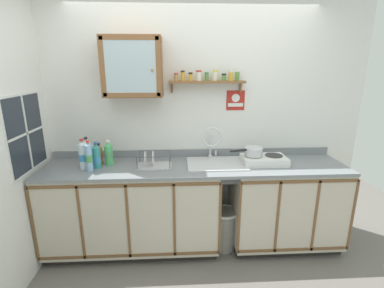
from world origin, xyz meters
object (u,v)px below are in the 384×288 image
(saucepan, at_px, (253,151))
(dish_rack, at_px, (153,164))
(bottle_water_blue_1, at_px, (89,157))
(trash_bin, at_px, (224,228))
(bottle_water_clear_0, at_px, (83,155))
(bottle_opaque_white_5, at_px, (87,152))
(bottle_juice_amber_4, at_px, (100,155))
(warning_sign, at_px, (236,100))
(sink, at_px, (216,165))
(hot_plate_stove, at_px, (264,160))
(bottle_soda_green_3, at_px, (109,154))
(bottle_detergent_teal_2, at_px, (97,157))
(wall_cabinet, at_px, (133,67))

(saucepan, distance_m, dish_rack, 1.03)
(bottle_water_blue_1, bearing_deg, trash_bin, 3.41)
(saucepan, height_order, bottle_water_clear_0, bottle_water_clear_0)
(bottle_water_clear_0, bearing_deg, dish_rack, 2.55)
(bottle_opaque_white_5, bearing_deg, trash_bin, -3.96)
(bottle_juice_amber_4, distance_m, warning_sign, 1.53)
(bottle_opaque_white_5, bearing_deg, bottle_juice_amber_4, 20.09)
(sink, xyz_separation_m, hot_plate_stove, (0.49, -0.03, 0.06))
(bottle_soda_green_3, bearing_deg, bottle_juice_amber_4, 161.27)
(bottle_soda_green_3, distance_m, trash_bin, 1.45)
(sink, relative_size, bottle_detergent_teal_2, 2.29)
(bottle_juice_amber_4, bearing_deg, dish_rack, -11.68)
(saucepan, distance_m, trash_bin, 0.89)
(wall_cabinet, bearing_deg, trash_bin, -12.76)
(hot_plate_stove, distance_m, dish_rack, 1.13)
(warning_sign, bearing_deg, bottle_water_blue_1, -163.98)
(warning_sign, relative_size, trash_bin, 0.48)
(bottle_juice_amber_4, distance_m, dish_rack, 0.57)
(bottle_soda_green_3, distance_m, dish_rack, 0.47)
(hot_plate_stove, bearing_deg, bottle_soda_green_3, 177.93)
(trash_bin, bearing_deg, sink, 139.96)
(saucepan, xyz_separation_m, wall_cabinet, (-1.20, 0.14, 0.83))
(hot_plate_stove, relative_size, trash_bin, 1.01)
(bottle_soda_green_3, relative_size, bottle_juice_amber_4, 1.18)
(hot_plate_stove, relative_size, bottle_detergent_teal_2, 1.71)
(sink, distance_m, bottle_detergent_teal_2, 1.20)
(bottle_water_clear_0, relative_size, bottle_juice_amber_4, 1.39)
(bottle_detergent_teal_2, bearing_deg, trash_bin, -1.05)
(bottle_water_clear_0, bearing_deg, saucepan, 2.43)
(bottle_water_blue_1, height_order, bottle_opaque_white_5, bottle_water_blue_1)
(warning_sign, bearing_deg, sink, -132.02)
(sink, relative_size, warning_sign, 2.85)
(warning_sign, bearing_deg, bottle_soda_green_3, -169.77)
(saucepan, xyz_separation_m, bottle_soda_green_3, (-1.47, 0.04, -0.01))
(dish_rack, xyz_separation_m, wall_cabinet, (-0.18, 0.18, 0.93))
(bottle_opaque_white_5, bearing_deg, wall_cabinet, 12.75)
(wall_cabinet, bearing_deg, bottle_water_blue_1, -145.32)
(bottle_water_blue_1, xyz_separation_m, bottle_juice_amber_4, (0.04, 0.22, -0.04))
(bottle_juice_amber_4, relative_size, wall_cabinet, 0.38)
(bottle_soda_green_3, relative_size, dish_rack, 0.76)
(bottle_soda_green_3, height_order, wall_cabinet, wall_cabinet)
(bottle_water_blue_1, xyz_separation_m, wall_cabinet, (0.41, 0.28, 0.82))
(bottle_water_blue_1, xyz_separation_m, bottle_soda_green_3, (0.14, 0.18, -0.02))
(bottle_water_clear_0, bearing_deg, warning_sign, 12.73)
(bottle_water_blue_1, bearing_deg, bottle_soda_green_3, 52.52)
(hot_plate_stove, bearing_deg, saucepan, 170.19)
(sink, distance_m, bottle_water_blue_1, 1.25)
(saucepan, relative_size, bottle_water_clear_0, 1.16)
(hot_plate_stove, xyz_separation_m, bottle_opaque_white_5, (-1.79, 0.05, 0.10))
(dish_rack, relative_size, warning_sign, 1.63)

